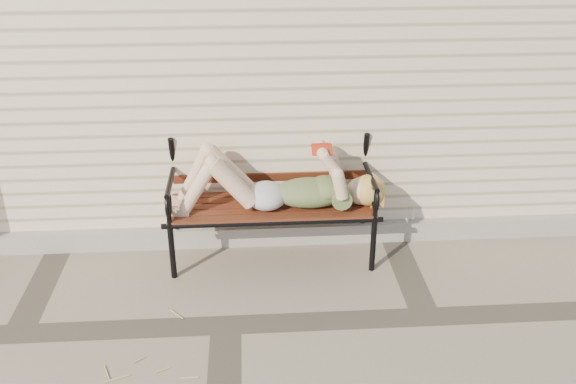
{
  "coord_description": "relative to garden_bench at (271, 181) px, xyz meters",
  "views": [
    {
      "loc": [
        0.17,
        -3.19,
        2.47
      ],
      "look_at": [
        0.42,
        0.6,
        0.6
      ],
      "focal_mm": 40.0,
      "sensor_mm": 36.0,
      "label": 1
    }
  ],
  "objects": [
    {
      "name": "ground",
      "position": [
        -0.32,
        -0.86,
        -0.57
      ],
      "size": [
        80.0,
        80.0,
        0.0
      ],
      "primitive_type": "plane",
      "color": "gray",
      "rests_on": "ground"
    },
    {
      "name": "reading_woman",
      "position": [
        0.01,
        -0.12,
        0.03
      ],
      "size": [
        1.47,
        0.33,
        0.46
      ],
      "color": "#0A414C",
      "rests_on": "ground"
    },
    {
      "name": "foundation_strip",
      "position": [
        -0.32,
        0.11,
        -0.49
      ],
      "size": [
        8.0,
        0.1,
        0.15
      ],
      "primitive_type": "cube",
      "color": "#9A948B",
      "rests_on": "ground"
    },
    {
      "name": "garden_bench",
      "position": [
        0.0,
        0.0,
        0.0
      ],
      "size": [
        1.56,
        0.62,
        1.01
      ],
      "color": "black",
      "rests_on": "ground"
    }
  ]
}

